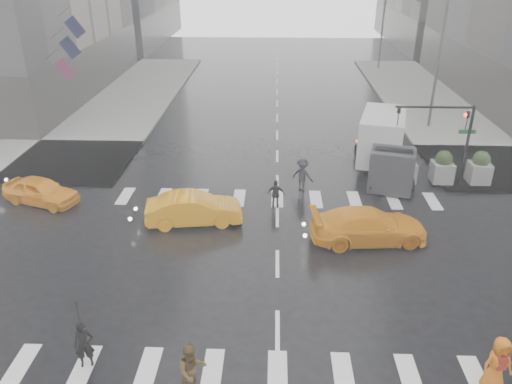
{
  "coord_description": "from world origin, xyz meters",
  "views": [
    {
      "loc": [
        -0.23,
        -17.24,
        11.61
      ],
      "look_at": [
        -0.96,
        2.0,
        2.3
      ],
      "focal_mm": 35.0,
      "sensor_mm": 36.0,
      "label": 1
    }
  ],
  "objects_px": {
    "taxi_front": "(41,191)",
    "taxi_mid": "(194,209)",
    "traffic_signal_pole": "(451,129)",
    "box_truck": "(384,145)",
    "pedestrian_orange": "(497,365)",
    "pedestrian_brown": "(192,370)"
  },
  "relations": [
    {
      "from": "traffic_signal_pole",
      "to": "taxi_front",
      "type": "height_order",
      "value": "traffic_signal_pole"
    },
    {
      "from": "traffic_signal_pole",
      "to": "pedestrian_brown",
      "type": "height_order",
      "value": "traffic_signal_pole"
    },
    {
      "from": "taxi_front",
      "to": "box_truck",
      "type": "xyz_separation_m",
      "value": [
        17.99,
        4.36,
        1.1
      ]
    },
    {
      "from": "traffic_signal_pole",
      "to": "taxi_front",
      "type": "bearing_deg",
      "value": -172.03
    },
    {
      "from": "box_truck",
      "to": "pedestrian_brown",
      "type": "bearing_deg",
      "value": -102.93
    },
    {
      "from": "taxi_front",
      "to": "taxi_mid",
      "type": "xyz_separation_m",
      "value": [
        8.07,
        -1.77,
        0.06
      ]
    },
    {
      "from": "pedestrian_brown",
      "to": "taxi_front",
      "type": "height_order",
      "value": "pedestrian_brown"
    },
    {
      "from": "pedestrian_orange",
      "to": "taxi_front",
      "type": "relative_size",
      "value": 0.47
    },
    {
      "from": "pedestrian_brown",
      "to": "taxi_front",
      "type": "bearing_deg",
      "value": 101.09
    },
    {
      "from": "traffic_signal_pole",
      "to": "pedestrian_brown",
      "type": "bearing_deg",
      "value": -127.72
    },
    {
      "from": "taxi_front",
      "to": "box_truck",
      "type": "relative_size",
      "value": 0.64
    },
    {
      "from": "taxi_front",
      "to": "box_truck",
      "type": "bearing_deg",
      "value": -57.78
    },
    {
      "from": "pedestrian_brown",
      "to": "taxi_front",
      "type": "xyz_separation_m",
      "value": [
        -9.55,
        11.87,
        -0.22
      ]
    },
    {
      "from": "pedestrian_brown",
      "to": "box_truck",
      "type": "height_order",
      "value": "box_truck"
    },
    {
      "from": "pedestrian_orange",
      "to": "taxi_mid",
      "type": "bearing_deg",
      "value": 125.52
    },
    {
      "from": "traffic_signal_pole",
      "to": "taxi_front",
      "type": "distance_m",
      "value": 21.35
    },
    {
      "from": "pedestrian_orange",
      "to": "taxi_front",
      "type": "xyz_separation_m",
      "value": [
        -18.28,
        11.35,
        -0.25
      ]
    },
    {
      "from": "traffic_signal_pole",
      "to": "box_truck",
      "type": "relative_size",
      "value": 0.72
    },
    {
      "from": "pedestrian_brown",
      "to": "pedestrian_orange",
      "type": "distance_m",
      "value": 8.75
    },
    {
      "from": "pedestrian_orange",
      "to": "box_truck",
      "type": "distance_m",
      "value": 15.73
    },
    {
      "from": "pedestrian_orange",
      "to": "taxi_mid",
      "type": "distance_m",
      "value": 14.0
    },
    {
      "from": "taxi_mid",
      "to": "box_truck",
      "type": "relative_size",
      "value": 0.71
    }
  ]
}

